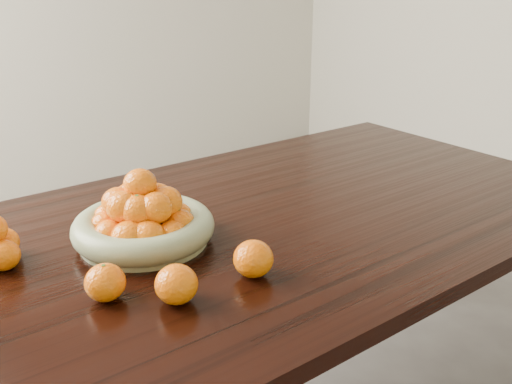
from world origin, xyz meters
TOP-DOWN VIEW (x-y plane):
  - dining_table at (0.00, 0.00)m, footprint 2.00×1.00m
  - fruit_bowl at (-0.23, 0.05)m, footprint 0.32×0.32m
  - loose_orange_0 at (-0.40, -0.13)m, footprint 0.08×0.08m
  - loose_orange_1 at (-0.30, -0.22)m, footprint 0.08×0.08m
  - loose_orange_2 at (-0.12, -0.23)m, footprint 0.08×0.08m

SIDE VIEW (x-z plane):
  - dining_table at x=0.00m, z-range 0.29..1.04m
  - loose_orange_0 at x=-0.40m, z-range 0.75..0.82m
  - loose_orange_1 at x=-0.30m, z-range 0.75..0.83m
  - loose_orange_2 at x=-0.12m, z-range 0.75..0.83m
  - fruit_bowl at x=-0.23m, z-range 0.72..0.89m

